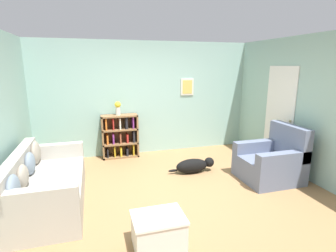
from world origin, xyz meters
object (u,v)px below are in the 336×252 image
(recliner_chair, at_px, (272,161))
(dog, at_px, (194,165))
(coffee_table, at_px, (158,230))
(vase, at_px, (118,107))
(bookshelf, at_px, (120,136))
(couch, at_px, (45,186))

(recliner_chair, height_order, dog, recliner_chair)
(recliner_chair, xyz_separation_m, dog, (-1.26, 0.68, -0.20))
(coffee_table, relative_size, vase, 1.96)
(dog, height_order, vase, vase)
(recliner_chair, distance_m, vase, 3.35)
(bookshelf, height_order, dog, bookshelf)
(coffee_table, height_order, vase, vase)
(couch, bearing_deg, vase, 55.28)
(coffee_table, bearing_deg, recliner_chair, 26.57)
(bookshelf, xyz_separation_m, coffee_table, (0.08, -3.24, -0.27))
(coffee_table, relative_size, dog, 0.64)
(coffee_table, bearing_deg, bookshelf, 91.40)
(bookshelf, xyz_separation_m, vase, (-0.03, -0.02, 0.66))
(couch, height_order, vase, vase)
(bookshelf, distance_m, coffee_table, 3.25)
(vase, bearing_deg, recliner_chair, -37.94)
(bookshelf, height_order, vase, vase)
(recliner_chair, height_order, coffee_table, recliner_chair)
(bookshelf, bearing_deg, recliner_chair, -38.50)
(vase, bearing_deg, dog, -45.38)
(recliner_chair, bearing_deg, couch, 177.98)
(dog, xyz_separation_m, vase, (-1.30, 1.32, 1.01))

